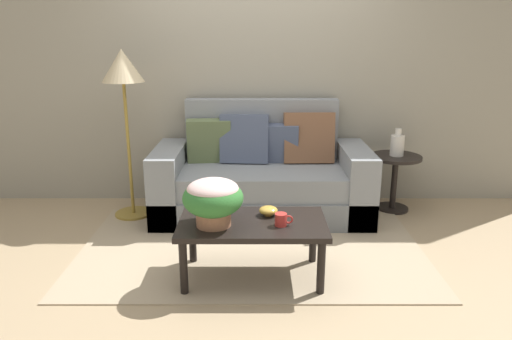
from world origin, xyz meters
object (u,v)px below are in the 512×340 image
side_table (395,173)px  table_vase (397,145)px  couch (262,179)px  coffee_table (253,229)px  snack_bowl (268,210)px  floor_lamp (123,81)px  coffee_mug (281,220)px  potted_plant (213,198)px

side_table → table_vase: table_vase is taller
couch → side_table: 1.29m
side_table → coffee_table: bearing=-135.5°
table_vase → snack_bowl: bearing=-135.4°
floor_lamp → table_vase: 2.59m
coffee_mug → snack_bowl: (-0.08, 0.18, -0.01)m
coffee_table → side_table: (1.37, 1.34, 0.01)m
side_table → potted_plant: 2.17m
coffee_table → table_vase: 1.94m
side_table → floor_lamp: floor_lamp is taller
potted_plant → floor_lamp: bearing=125.1°
couch → coffee_mug: bearing=-85.1°
potted_plant → coffee_table: bearing=14.5°
side_table → coffee_mug: size_ratio=4.42×
coffee_mug → side_table: bearing=50.5°
floor_lamp → snack_bowl: 1.84m
floor_lamp → table_vase: (2.51, 0.16, -0.62)m
potted_plant → table_vase: bearing=41.0°
side_table → table_vase: (0.00, 0.00, 0.28)m
floor_lamp → snack_bowl: size_ratio=11.60×
couch → snack_bowl: bearing=-88.4°
floor_lamp → table_vase: bearing=3.6°
floor_lamp → table_vase: size_ratio=5.93×
couch → coffee_mug: size_ratio=16.04×
coffee_table → table_vase: bearing=44.6°
potted_plant → coffee_mug: size_ratio=3.28×
floor_lamp → coffee_mug: (1.34, -1.26, -0.80)m
coffee_mug → floor_lamp: bearing=136.7°
table_vase → potted_plant: bearing=-139.0°
potted_plant → coffee_mug: 0.48m
couch → floor_lamp: floor_lamp is taller
potted_plant → snack_bowl: potted_plant is taller
floor_lamp → coffee_mug: bearing=-43.3°
side_table → floor_lamp: 2.67m
coffee_mug → coffee_table: bearing=159.5°
table_vase → coffee_mug: bearing=-129.5°
table_vase → floor_lamp: bearing=-176.4°
coffee_table → side_table: bearing=44.5°
couch → snack_bowl: (0.03, -1.14, 0.12)m
floor_lamp → potted_plant: (0.88, -1.26, -0.65)m
table_vase → side_table: bearing=-108.2°
floor_lamp → coffee_table: bearing=-46.1°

